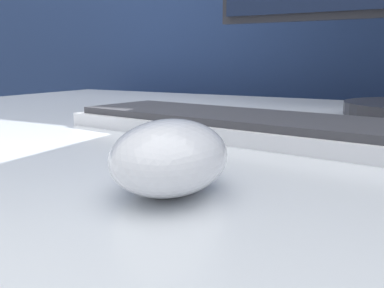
# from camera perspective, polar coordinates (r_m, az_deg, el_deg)

# --- Properties ---
(partition_panel) EXTENTS (5.00, 0.03, 1.30)m
(partition_panel) POSITION_cam_1_polar(r_m,az_deg,el_deg) (1.14, 21.62, 2.06)
(partition_panel) COLOR navy
(partition_panel) RESTS_ON ground_plane
(computer_mouse_near) EXTENTS (0.11, 0.13, 0.05)m
(computer_mouse_near) POSITION_cam_1_polar(r_m,az_deg,el_deg) (0.29, -3.15, -1.48)
(computer_mouse_near) COLOR white
(computer_mouse_near) RESTS_ON desk
(keyboard) EXTENTS (0.42, 0.19, 0.02)m
(keyboard) POSITION_cam_1_polar(r_m,az_deg,el_deg) (0.52, 4.98, 2.60)
(keyboard) COLOR silver
(keyboard) RESTS_ON desk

